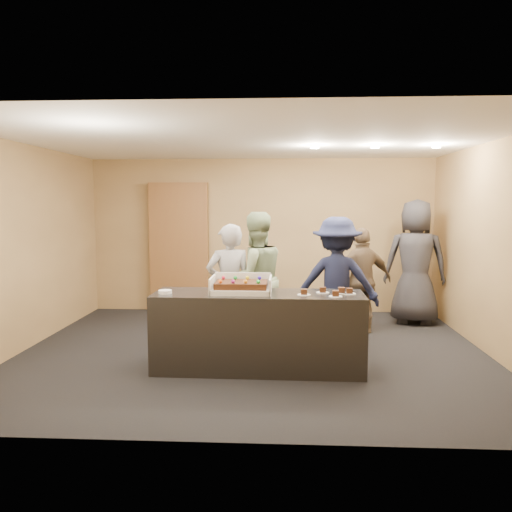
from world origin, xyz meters
The scene contains 17 objects.
room centered at (0.00, 0.00, 1.35)m, with size 6.04×6.00×2.70m.
serving_counter centered at (0.10, -0.70, 0.45)m, with size 2.40×0.70×0.90m, color black.
storage_cabinet centered at (-1.45, 2.41, 1.14)m, with size 1.04×0.15×2.28m, color brown.
cake_box centered at (-0.09, -0.67, 0.95)m, with size 0.69×0.48×0.20m.
sheet_cake centered at (-0.09, -0.70, 1.00)m, with size 0.59×0.40×0.11m.
plate_stack centered at (-0.95, -0.79, 0.92)m, with size 0.15×0.15×0.04m, color white.
slice_a centered at (0.62, -0.81, 0.92)m, with size 0.15×0.15×0.07m.
slice_b centered at (0.84, -0.66, 0.92)m, with size 0.15×0.15×0.07m.
slice_c centered at (0.96, -0.89, 0.92)m, with size 0.15×0.15×0.07m.
slice_d centered at (1.05, -0.67, 0.92)m, with size 0.15×0.15×0.07m.
slice_e centered at (1.13, -0.71, 0.92)m, with size 0.15×0.15×0.07m.
person_server_grey centered at (-0.31, 0.06, 0.83)m, with size 0.61×0.40×1.66m, color #A0A0A5.
person_sage_man centered at (0.01, 0.32, 0.90)m, with size 0.88×0.68×1.81m, color #94AA7F.
person_navy_man centered at (1.10, 0.32, 0.87)m, with size 1.13×0.65×1.75m, color #171B38.
person_brown_extra centered at (1.56, 1.06, 0.78)m, with size 0.92×0.38×1.57m, color brown.
person_dark_suit centered at (2.49, 1.69, 0.99)m, with size 0.97×0.63×1.99m, color #2A292E.
ceiling_spotlights centered at (1.60, 0.50, 2.67)m, with size 1.72×0.12×0.03m.
Camera 1 is at (0.38, -6.32, 1.92)m, focal length 35.00 mm.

